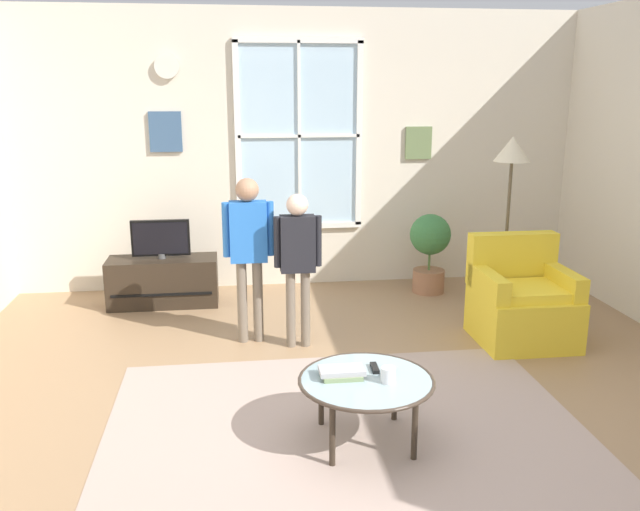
# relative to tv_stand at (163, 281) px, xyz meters

# --- Properties ---
(ground_plane) EXTENTS (6.46, 6.72, 0.02)m
(ground_plane) POSITION_rel_tv_stand_xyz_m (1.40, -2.52, -0.24)
(ground_plane) COLOR #9E7A56
(back_wall) EXTENTS (5.86, 0.17, 2.85)m
(back_wall) POSITION_rel_tv_stand_xyz_m (1.40, 0.60, 1.20)
(back_wall) COLOR beige
(back_wall) RESTS_ON ground_plane
(area_rug) EXTENTS (3.00, 2.35, 0.01)m
(area_rug) POSITION_rel_tv_stand_xyz_m (1.36, -2.70, -0.23)
(area_rug) COLOR tan
(area_rug) RESTS_ON ground_plane
(tv_stand) EXTENTS (1.05, 0.43, 0.47)m
(tv_stand) POSITION_rel_tv_stand_xyz_m (0.00, 0.00, 0.00)
(tv_stand) COLOR #2D2319
(tv_stand) RESTS_ON ground_plane
(television) EXTENTS (0.55, 0.08, 0.38)m
(television) POSITION_rel_tv_stand_xyz_m (0.00, -0.00, 0.43)
(television) COLOR #4C4C4C
(television) RESTS_ON tv_stand
(armchair) EXTENTS (0.76, 0.74, 0.87)m
(armchair) POSITION_rel_tv_stand_xyz_m (3.07, -1.35, 0.09)
(armchair) COLOR yellow
(armchair) RESTS_ON ground_plane
(coffee_table) EXTENTS (0.82, 0.82, 0.41)m
(coffee_table) POSITION_rel_tv_stand_xyz_m (1.45, -2.82, 0.15)
(coffee_table) COLOR #99B2B7
(coffee_table) RESTS_ON ground_plane
(book_stack) EXTENTS (0.27, 0.17, 0.06)m
(book_stack) POSITION_rel_tv_stand_xyz_m (1.31, -2.77, 0.20)
(book_stack) COLOR gray
(book_stack) RESTS_ON coffee_table
(cup) EXTENTS (0.09, 0.09, 0.09)m
(cup) POSITION_rel_tv_stand_xyz_m (1.57, -2.88, 0.22)
(cup) COLOR white
(cup) RESTS_ON coffee_table
(remote_near_books) EXTENTS (0.11, 0.14, 0.02)m
(remote_near_books) POSITION_rel_tv_stand_xyz_m (1.60, -2.76, 0.19)
(remote_near_books) COLOR black
(remote_near_books) RESTS_ON coffee_table
(remote_near_cup) EXTENTS (0.05, 0.14, 0.02)m
(remote_near_cup) POSITION_rel_tv_stand_xyz_m (1.53, -2.69, 0.19)
(remote_near_cup) COLOR black
(remote_near_cup) RESTS_ON coffee_table
(person_blue_shirt) EXTENTS (0.42, 0.19, 1.38)m
(person_blue_shirt) POSITION_rel_tv_stand_xyz_m (0.82, -1.09, 0.63)
(person_blue_shirt) COLOR #726656
(person_blue_shirt) RESTS_ON ground_plane
(person_black_shirt) EXTENTS (0.38, 0.17, 1.27)m
(person_black_shirt) POSITION_rel_tv_stand_xyz_m (1.20, -1.25, 0.56)
(person_black_shirt) COLOR #726656
(person_black_shirt) RESTS_ON ground_plane
(potted_plant_by_window) EXTENTS (0.42, 0.42, 0.82)m
(potted_plant_by_window) POSITION_rel_tv_stand_xyz_m (2.69, 0.06, 0.25)
(potted_plant_by_window) COLOR #9E6B4C
(potted_plant_by_window) RESTS_ON ground_plane
(floor_lamp) EXTENTS (0.32, 0.32, 1.66)m
(floor_lamp) POSITION_rel_tv_stand_xyz_m (3.16, -0.76, 1.16)
(floor_lamp) COLOR black
(floor_lamp) RESTS_ON ground_plane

